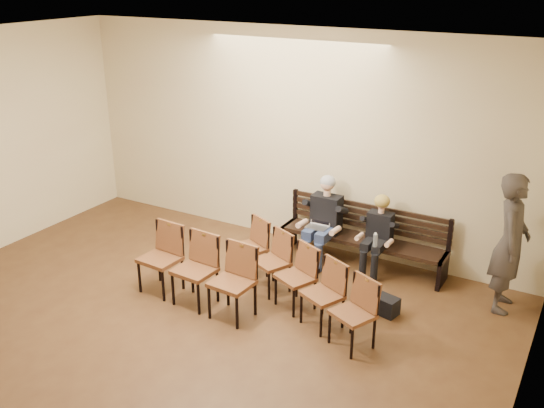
% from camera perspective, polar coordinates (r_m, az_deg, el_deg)
% --- Properties ---
extents(room_walls, '(8.02, 10.01, 3.51)m').
position_cam_1_polar(room_walls, '(6.25, -16.12, 4.00)').
color(room_walls, beige).
rests_on(room_walls, ground).
extents(bench, '(2.60, 0.90, 0.45)m').
position_cam_1_polar(bench, '(9.45, 8.39, -4.45)').
color(bench, black).
rests_on(bench, ground).
extents(seated_man, '(0.56, 0.78, 1.35)m').
position_cam_1_polar(seated_man, '(9.38, 4.87, -1.49)').
color(seated_man, black).
rests_on(seated_man, ground).
extents(seated_woman, '(0.46, 0.64, 1.07)m').
position_cam_1_polar(seated_woman, '(9.13, 9.85, -3.35)').
color(seated_woman, black).
rests_on(seated_woman, ground).
extents(laptop, '(0.37, 0.32, 0.24)m').
position_cam_1_polar(laptop, '(9.31, 4.25, -2.37)').
color(laptop, '#B4B3B8').
rests_on(laptop, bench).
extents(water_bottle, '(0.07, 0.07, 0.22)m').
position_cam_1_polar(water_bottle, '(8.86, 9.65, -3.99)').
color(water_bottle, silver).
rests_on(water_bottle, bench).
extents(bag, '(0.38, 0.30, 0.24)m').
position_cam_1_polar(bag, '(8.30, 10.63, -9.35)').
color(bag, black).
rests_on(bag, ground).
extents(passerby, '(0.59, 0.84, 2.20)m').
position_cam_1_polar(passerby, '(8.45, 21.66, -2.55)').
color(passerby, '#3A342F').
rests_on(passerby, ground).
extents(chair_row_front, '(1.81, 0.65, 0.99)m').
position_cam_1_polar(chair_row_front, '(8.28, -7.31, -6.26)').
color(chair_row_front, brown).
rests_on(chair_row_front, ground).
extents(chair_row_back, '(2.65, 1.56, 0.88)m').
position_cam_1_polar(chair_row_back, '(8.16, 2.22, -6.96)').
color(chair_row_back, brown).
rests_on(chair_row_back, ground).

